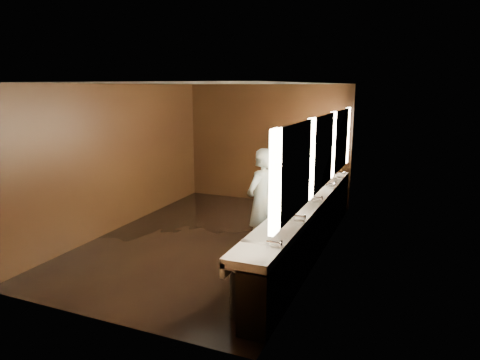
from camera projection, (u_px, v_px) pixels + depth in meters
name	position (u px, v px, depth m)	size (l,w,h in m)	color
floor	(212.00, 239.00, 7.85)	(6.00, 6.00, 0.00)	black
ceiling	(210.00, 83.00, 7.24)	(4.00, 6.00, 0.02)	#2D2D2B
wall_back	(267.00, 144.00, 10.25)	(4.00, 0.02, 2.80)	black
wall_front	(92.00, 208.00, 4.84)	(4.00, 0.02, 2.80)	black
wall_left	(119.00, 157.00, 8.30)	(0.02, 6.00, 2.80)	black
wall_right	(323.00, 173.00, 6.79)	(0.02, 6.00, 2.80)	black
sink_counter	(309.00, 226.00, 7.06)	(0.55, 5.40, 1.01)	black
mirror_band	(323.00, 151.00, 6.72)	(0.06, 5.03, 1.15)	#FAE3BA
person	(261.00, 202.00, 7.01)	(0.65, 0.43, 1.78)	#92C3DA
trash_bin	(246.00, 292.00, 5.18)	(0.40, 0.40, 0.63)	black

